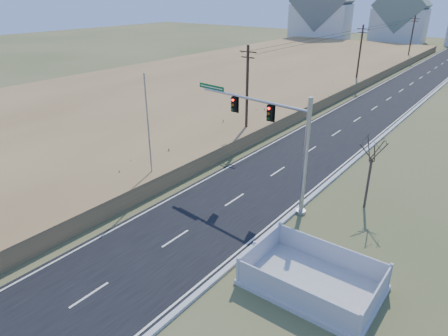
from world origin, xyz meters
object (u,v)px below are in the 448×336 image
traffic_signal_mast (281,139)px  open_sign (257,248)px  fence_enclosure (312,282)px  flagpole (150,145)px  bare_tree (374,148)px

traffic_signal_mast → open_sign: 7.40m
traffic_signal_mast → fence_enclosure: traffic_signal_mast is taller
fence_enclosure → flagpole: size_ratio=0.75×
fence_enclosure → open_sign: (-3.68, 0.74, 0.06)m
open_sign → bare_tree: bearing=67.8°
open_sign → flagpole: size_ratio=0.08×
traffic_signal_mast → flagpole: flagpole is taller
traffic_signal_mast → open_sign: size_ratio=14.97×
fence_enclosure → traffic_signal_mast: bearing=131.7°
fence_enclosure → bare_tree: 10.33m
fence_enclosure → bare_tree: bearing=94.2°
traffic_signal_mast → fence_enclosure: (5.65, -6.38, -4.44)m
fence_enclosure → flagpole: flagpole is taller
open_sign → flagpole: bearing=165.1°
fence_enclosure → open_sign: size_ratio=9.85×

